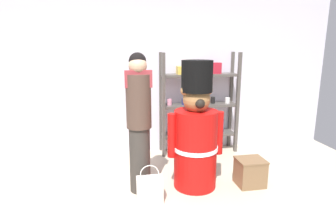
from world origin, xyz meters
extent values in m
plane|color=beige|center=(0.00, 0.00, 0.00)|extent=(6.40, 6.40, 0.00)
cube|color=silver|center=(0.00, 2.20, 1.30)|extent=(6.40, 0.12, 2.60)
cube|color=#4C4742|center=(0.19, 1.83, 0.84)|extent=(0.05, 0.05, 1.68)
cube|color=#4C4742|center=(1.44, 1.83, 0.84)|extent=(0.05, 0.05, 1.68)
cube|color=#4C4742|center=(0.19, 2.13, 0.84)|extent=(0.05, 0.05, 1.68)
cube|color=#4C4742|center=(1.44, 2.13, 0.84)|extent=(0.05, 0.05, 1.68)
cube|color=#4C4742|center=(0.82, 1.98, 0.30)|extent=(1.25, 0.30, 0.04)
cube|color=#4C4742|center=(0.82, 1.98, 0.81)|extent=(1.25, 0.30, 0.04)
cube|color=#4C4742|center=(0.82, 1.98, 1.31)|extent=(1.25, 0.30, 0.04)
cylinder|color=pink|center=(0.32, 1.99, 0.88)|extent=(0.08, 0.08, 0.10)
cylinder|color=navy|center=(0.57, 1.99, 0.88)|extent=(0.09, 0.09, 0.10)
cylinder|color=yellow|center=(0.82, 2.02, 0.88)|extent=(0.09, 0.09, 0.11)
cylinder|color=black|center=(1.07, 2.00, 0.88)|extent=(0.08, 0.08, 0.11)
cylinder|color=white|center=(1.32, 1.97, 0.88)|extent=(0.08, 0.08, 0.10)
cylinder|color=#596B33|center=(0.40, 1.96, 0.42)|extent=(0.06, 0.06, 0.19)
cylinder|color=#B27226|center=(0.82, 1.97, 0.43)|extent=(0.07, 0.07, 0.21)
cylinder|color=navy|center=(1.24, 1.97, 0.43)|extent=(0.07, 0.07, 0.22)
cube|color=gold|center=(0.54, 1.98, 1.39)|extent=(0.20, 0.16, 0.13)
cube|color=#B21E2D|center=(1.10, 1.98, 1.42)|extent=(0.15, 0.12, 0.18)
cylinder|color=red|center=(0.42, 0.75, 0.50)|extent=(0.54, 0.54, 1.00)
cylinder|color=white|center=(0.42, 0.75, 0.53)|extent=(0.56, 0.56, 0.05)
sphere|color=#9D6E3F|center=(0.42, 0.75, 1.15)|extent=(0.34, 0.34, 0.34)
sphere|color=#9D6E3F|center=(0.27, 0.75, 1.25)|extent=(0.12, 0.12, 0.12)
sphere|color=#9D6E3F|center=(0.56, 0.75, 1.25)|extent=(0.12, 0.12, 0.12)
cylinder|color=black|center=(0.42, 0.75, 1.43)|extent=(0.38, 0.38, 0.38)
cylinder|color=red|center=(0.11, 0.75, 0.70)|extent=(0.11, 0.11, 0.55)
cylinder|color=red|center=(0.72, 0.75, 0.70)|extent=(0.11, 0.11, 0.55)
sphere|color=black|center=(0.42, 0.60, 1.12)|extent=(0.12, 0.12, 0.12)
cylinder|color=#38332D|center=(-0.29, 0.76, 0.41)|extent=(0.25, 0.25, 0.82)
cylinder|color=#4C382D|center=(-0.29, 0.76, 1.14)|extent=(0.30, 0.30, 0.64)
sphere|color=tan|center=(-0.29, 0.76, 1.56)|extent=(0.21, 0.21, 0.21)
cube|color=#993338|center=(-0.29, 0.70, 1.41)|extent=(0.31, 0.04, 0.20)
sphere|color=black|center=(-0.29, 0.78, 1.61)|extent=(0.20, 0.20, 0.20)
cube|color=silver|center=(-0.20, 0.45, 0.16)|extent=(0.30, 0.14, 0.31)
torus|color=silver|center=(-0.20, 0.45, 0.35)|extent=(0.22, 0.01, 0.22)
cube|color=brown|center=(1.13, 0.64, 0.17)|extent=(0.34, 0.31, 0.34)
cube|color=brown|center=(1.13, 0.64, 0.35)|extent=(0.35, 0.32, 0.02)
camera|label=1|loc=(-0.55, -2.56, 1.78)|focal=30.66mm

